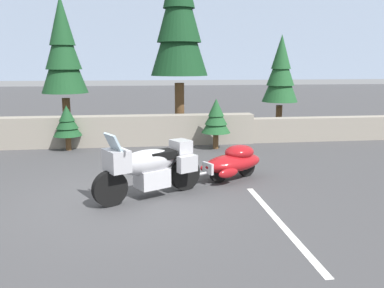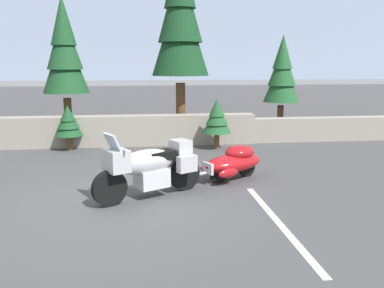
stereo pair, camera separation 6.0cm
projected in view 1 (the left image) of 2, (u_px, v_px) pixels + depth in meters
The scene contains 11 objects.
ground_plane at pixel (121, 199), 7.71m from camera, with size 80.00×80.00×0.00m, color #424244.
stone_guard_wall at pixel (107, 132), 12.60m from camera, with size 24.00×0.62×0.95m.
distant_ridgeline at pixel (137, 41), 98.69m from camera, with size 240.00×80.00×16.00m, color #8C9EB7.
touring_motorcycle at pixel (149, 166), 7.68m from camera, with size 2.10×1.38×1.33m.
car_shaped_trailer at pixel (233, 161), 8.95m from camera, with size 2.11×1.36×0.76m.
pine_tree_tall at pixel (179, 15), 13.22m from camera, with size 1.92×1.92×6.57m.
pine_tree_secondary at pixel (281, 72), 14.58m from camera, with size 1.30×1.30×3.58m.
pine_tree_far_right at pixel (63, 50), 13.47m from camera, with size 1.55×1.55×4.78m.
pine_sapling_near at pixel (216, 118), 12.05m from camera, with size 0.87×0.87×1.52m.
pine_sapling_farther at pixel (67, 122), 11.87m from camera, with size 0.84×0.84×1.35m.
parking_stripe_marker at pixel (279, 222), 6.58m from camera, with size 0.12×3.60×0.01m, color silver.
Camera 1 is at (0.41, -7.46, 2.55)m, focal length 37.62 mm.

